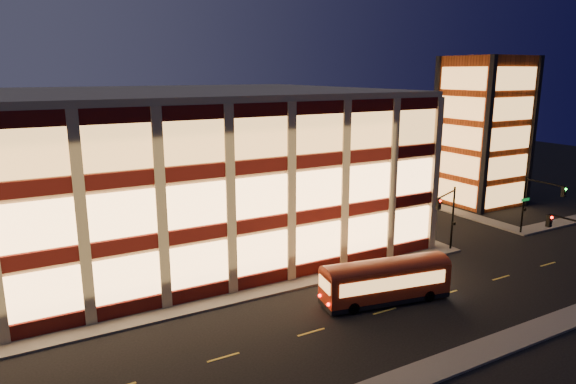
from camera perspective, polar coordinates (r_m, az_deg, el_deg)
ground at (r=37.00m, az=-7.90°, el=-12.77°), size 200.00×200.00×0.00m
sidewalk_office_south at (r=36.98m, az=-12.92°, el=-12.88°), size 54.00×2.00×0.15m
sidewalk_office_east at (r=61.55m, az=6.25°, el=-1.99°), size 2.00×30.00×0.15m
sidewalk_tower_south at (r=63.09m, az=27.78°, el=-3.10°), size 14.00×2.00×0.15m
sidewalk_tower_west at (r=68.39m, az=13.76°, el=-0.76°), size 2.00×30.00×0.15m
office_building at (r=49.65m, az=-18.60°, el=2.21°), size 50.45×30.45×14.50m
stair_tower at (r=67.77m, az=20.81°, el=6.30°), size 8.60×8.60×18.00m
traffic_signal_far at (r=47.85m, az=17.35°, el=-1.95°), size 3.79×1.87×6.00m
traffic_signal_right at (r=55.98m, az=25.96°, el=-0.56°), size 1.20×4.37×6.00m
trolley_bus at (r=37.72m, az=10.77°, el=-9.43°), size 9.66×3.99×3.18m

